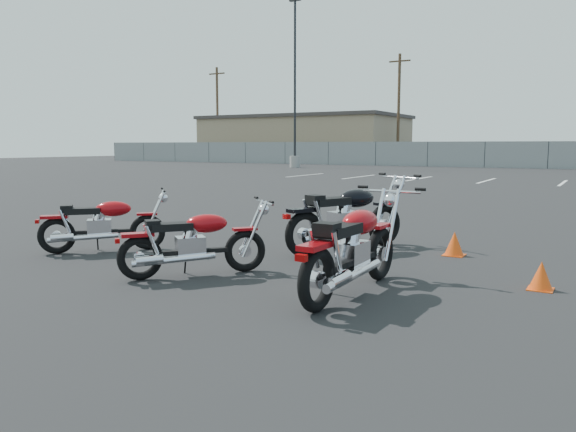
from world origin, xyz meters
The scene contains 13 objects.
ground centered at (0.00, 0.00, 0.00)m, with size 120.00×120.00×0.00m, color black.
motorcycle_front_red centered at (-2.63, 0.09, 0.41)m, with size 1.53×1.56×0.90m.
motorcycle_second_black centered at (0.42, 1.93, 0.50)m, with size 1.37×2.20×1.11m.
motorcycle_third_red centered at (-0.49, -0.44, 0.41)m, with size 1.44×1.63×0.90m.
motorcycle_rear_red centered at (1.47, -0.27, 0.48)m, with size 0.84×2.18×1.06m.
training_cone_near centered at (1.88, 2.38, 0.17)m, with size 0.28×0.28×0.34m.
training_cone_far centered at (3.15, 0.94, 0.15)m, with size 0.26×0.26×0.31m.
light_pole_west centered at (-15.43, 28.53, 3.02)m, with size 0.80×0.70×11.28m.
chainlink_fence centered at (0.00, 35.00, 0.90)m, with size 80.06×0.06×1.80m.
tan_building_west centered at (-22.00, 42.00, 2.16)m, with size 18.40×10.40×4.30m.
utility_pole_a centered at (-30.00, 39.00, 4.69)m, with size 1.80×0.24×9.00m.
utility_pole_b centered at (-12.00, 40.00, 4.69)m, with size 1.80×0.24×9.00m.
parking_line_stripes centered at (-2.50, 20.00, 0.00)m, with size 15.12×4.00×0.01m.
Camera 1 is at (3.75, -5.54, 1.55)m, focal length 35.00 mm.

